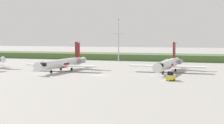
# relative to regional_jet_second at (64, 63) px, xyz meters

# --- Properties ---
(ground_plane) EXTENTS (500.00, 500.00, 0.00)m
(ground_plane) POSITION_rel_regional_jet_second_xyz_m (15.31, 21.86, -2.54)
(ground_plane) COLOR #9E9B96
(grass_berm) EXTENTS (320.00, 20.00, 2.83)m
(grass_berm) POSITION_rel_regional_jet_second_xyz_m (15.31, 62.67, -1.12)
(grass_berm) COLOR #4C6B38
(grass_berm) RESTS_ON ground
(regional_jet_second) EXTENTS (22.81, 31.00, 9.00)m
(regional_jet_second) POSITION_rel_regional_jet_second_xyz_m (0.00, 0.00, 0.00)
(regional_jet_second) COLOR white
(regional_jet_second) RESTS_ON ground
(regional_jet_third) EXTENTS (22.81, 31.00, 9.00)m
(regional_jet_third) POSITION_rel_regional_jet_second_xyz_m (31.66, 7.29, 0.00)
(regional_jet_third) COLOR white
(regional_jet_third) RESTS_ON ground
(antenna_mast) EXTENTS (4.40, 0.50, 18.61)m
(antenna_mast) POSITION_rel_regional_jet_second_xyz_m (2.18, 48.35, 5.27)
(antenna_mast) COLOR #B2B2B7
(antenna_mast) RESTS_ON ground
(baggage_tug) EXTENTS (1.72, 3.20, 2.30)m
(baggage_tug) POSITION_rel_regional_jet_second_xyz_m (36.31, -14.28, -1.53)
(baggage_tug) COLOR yellow
(baggage_tug) RESTS_ON ground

